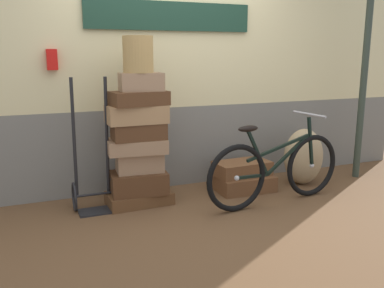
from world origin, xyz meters
TOP-DOWN VIEW (x-y plane):
  - ground at (0.00, 0.00)m, footprint 8.41×5.20m
  - station_building at (0.01, 0.85)m, footprint 6.41×0.74m
  - suitcase_0 at (-0.52, 0.32)m, footprint 0.66×0.39m
  - suitcase_1 at (-0.52, 0.31)m, footprint 0.58×0.39m
  - suitcase_2 at (-0.50, 0.33)m, footprint 0.48×0.31m
  - suitcase_3 at (-0.53, 0.33)m, footprint 0.61×0.41m
  - suitcase_4 at (-0.51, 0.30)m, footprint 0.52×0.31m
  - suitcase_5 at (-0.53, 0.31)m, footprint 0.57×0.33m
  - suitcase_6 at (-0.51, 0.28)m, footprint 0.57×0.36m
  - suitcase_7 at (-0.48, 0.29)m, footprint 0.42×0.25m
  - suitcase_8 at (0.68, 0.28)m, footprint 0.63×0.39m
  - suitcase_9 at (0.66, 0.33)m, footprint 0.63×0.38m
  - wicker_basket at (-0.50, 0.31)m, footprint 0.29×0.29m
  - luggage_trolley at (-0.97, 0.35)m, footprint 0.39×0.36m
  - burlap_sack at (1.44, 0.26)m, footprint 0.47×0.40m
  - bicycle at (0.78, -0.18)m, footprint 1.63×0.46m

SIDE VIEW (x-z plane):
  - ground at x=0.00m, z-range -0.06..0.00m
  - suitcase_0 at x=-0.52m, z-range 0.00..0.12m
  - suitcase_8 at x=0.68m, z-range 0.00..0.17m
  - suitcase_1 at x=-0.52m, z-range 0.12..0.34m
  - suitcase_9 at x=0.66m, z-range 0.17..0.33m
  - luggage_trolley at x=-0.97m, z-range -0.34..0.95m
  - burlap_sack at x=1.44m, z-range 0.00..0.65m
  - bicycle at x=0.78m, z-range -0.10..0.81m
  - suitcase_2 at x=-0.50m, z-range 0.34..0.54m
  - suitcase_3 at x=-0.53m, z-range 0.54..0.68m
  - suitcase_4 at x=-0.51m, z-range 0.68..0.84m
  - suitcase_5 at x=-0.53m, z-range 0.84..1.01m
  - suitcase_6 at x=-0.51m, z-range 1.01..1.15m
  - suitcase_7 at x=-0.48m, z-range 1.15..1.32m
  - station_building at x=0.01m, z-range 0.00..2.63m
  - wicker_basket at x=-0.50m, z-range 1.32..1.67m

